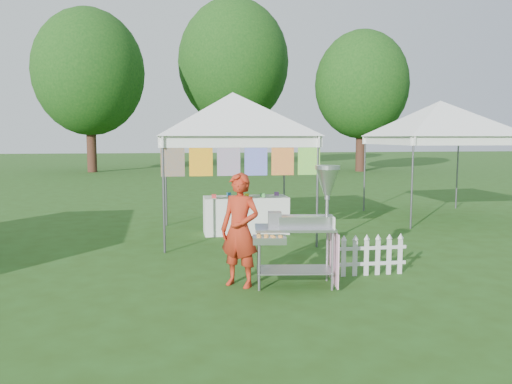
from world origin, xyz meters
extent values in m
plane|color=#274614|center=(0.00, 0.00, 0.00)|extent=(120.00, 120.00, 0.00)
cylinder|color=#59595E|center=(-1.42, 2.08, 1.05)|extent=(0.04, 0.04, 2.10)
cylinder|color=#59595E|center=(1.42, 2.08, 1.05)|extent=(0.04, 0.04, 2.10)
cylinder|color=#59595E|center=(-1.42, 4.92, 1.05)|extent=(0.04, 0.04, 2.10)
cylinder|color=#59595E|center=(1.42, 4.92, 1.05)|extent=(0.04, 0.04, 2.10)
cube|color=white|center=(0.00, 2.08, 2.00)|extent=(3.00, 0.03, 0.22)
cube|color=white|center=(0.00, 4.92, 2.00)|extent=(3.00, 0.03, 0.22)
pyramid|color=white|center=(0.00, 3.50, 3.00)|extent=(4.24, 4.24, 0.90)
cylinder|color=#59595E|center=(0.00, 2.08, 2.08)|extent=(3.00, 0.03, 0.03)
cube|color=orange|center=(-1.25, 2.08, 1.73)|extent=(0.42, 0.01, 0.70)
cube|color=red|center=(-0.75, 2.08, 1.73)|extent=(0.42, 0.01, 0.70)
cube|color=#32BC95|center=(-0.25, 2.08, 1.73)|extent=(0.42, 0.01, 0.70)
cube|color=purple|center=(0.25, 2.08, 1.73)|extent=(0.42, 0.01, 0.70)
cube|color=red|center=(0.75, 2.08, 1.73)|extent=(0.42, 0.01, 0.70)
cube|color=green|center=(1.25, 2.08, 1.73)|extent=(0.42, 0.01, 0.70)
cylinder|color=#59595E|center=(4.08, 3.58, 1.05)|extent=(0.04, 0.04, 2.10)
cylinder|color=#59595E|center=(4.08, 6.42, 1.05)|extent=(0.04, 0.04, 2.10)
cylinder|color=#59595E|center=(6.92, 6.42, 1.05)|extent=(0.04, 0.04, 2.10)
cube|color=white|center=(5.50, 3.58, 2.00)|extent=(3.00, 0.03, 0.22)
cube|color=white|center=(5.50, 6.42, 2.00)|extent=(3.00, 0.03, 0.22)
pyramid|color=white|center=(5.50, 5.00, 3.00)|extent=(4.24, 4.24, 0.90)
cylinder|color=#59595E|center=(5.50, 3.58, 2.08)|extent=(3.00, 0.03, 0.03)
cylinder|color=#3E2116|center=(-6.00, 24.00, 1.98)|extent=(0.56, 0.56, 3.96)
ellipsoid|color=#285617|center=(-6.00, 24.00, 5.85)|extent=(6.40, 6.40, 7.36)
cylinder|color=#3E2116|center=(3.00, 28.00, 2.42)|extent=(0.56, 0.56, 4.84)
ellipsoid|color=#285617|center=(3.00, 28.00, 7.15)|extent=(7.60, 7.60, 8.74)
cylinder|color=#3E2116|center=(10.00, 22.00, 1.76)|extent=(0.56, 0.56, 3.52)
ellipsoid|color=#285617|center=(10.00, 22.00, 5.20)|extent=(5.60, 5.60, 6.44)
cylinder|color=gray|center=(-0.12, -0.40, 0.41)|extent=(0.04, 0.04, 0.82)
cylinder|color=gray|center=(0.87, -0.55, 0.41)|extent=(0.04, 0.04, 0.82)
cylinder|color=gray|center=(-0.05, 0.04, 0.41)|extent=(0.04, 0.04, 0.82)
cylinder|color=gray|center=(0.93, -0.10, 0.41)|extent=(0.04, 0.04, 0.82)
cube|color=gray|center=(0.41, -0.25, 0.23)|extent=(1.11, 0.66, 0.01)
cube|color=#B7B7BC|center=(0.41, -0.25, 0.82)|extent=(1.16, 0.70, 0.04)
cube|color=#B7B7BC|center=(0.58, -0.23, 0.91)|extent=(0.80, 0.34, 0.14)
cube|color=gray|center=(0.14, -0.17, 0.94)|extent=(0.21, 0.23, 0.20)
cylinder|color=gray|center=(0.86, -0.27, 1.23)|extent=(0.05, 0.05, 0.82)
cone|color=#B7B7BC|center=(0.86, -0.27, 1.46)|extent=(0.37, 0.37, 0.37)
cylinder|color=#B7B7BC|center=(0.86, -0.27, 1.66)|extent=(0.39, 0.39, 0.05)
cube|color=#B7B7BC|center=(-0.01, -0.55, 0.73)|extent=(0.47, 0.33, 0.09)
cube|color=#F3A4C8|center=(0.96, -0.33, 0.41)|extent=(0.12, 0.68, 0.74)
cube|color=white|center=(0.87, -0.58, 0.93)|extent=(0.03, 0.13, 0.16)
imported|color=#A62914|center=(-0.35, -0.14, 0.80)|extent=(0.69, 0.65, 1.59)
cube|color=silver|center=(1.24, 0.07, 0.28)|extent=(0.07, 0.02, 0.56)
cube|color=silver|center=(1.42, 0.07, 0.28)|extent=(0.07, 0.02, 0.56)
cube|color=silver|center=(1.60, 0.07, 0.28)|extent=(0.07, 0.02, 0.56)
cube|color=silver|center=(1.78, 0.07, 0.28)|extent=(0.07, 0.02, 0.56)
cube|color=silver|center=(1.96, 0.07, 0.28)|extent=(0.07, 0.02, 0.56)
cube|color=silver|center=(2.14, 0.07, 0.28)|extent=(0.07, 0.02, 0.56)
cube|color=silver|center=(1.69, 0.07, 0.18)|extent=(1.08, 0.03, 0.05)
cube|color=silver|center=(1.69, 0.07, 0.42)|extent=(1.08, 0.03, 0.05)
cube|color=white|center=(0.29, 3.69, 0.40)|extent=(1.80, 0.70, 0.80)
camera|label=1|loc=(-1.24, -6.90, 2.08)|focal=35.00mm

